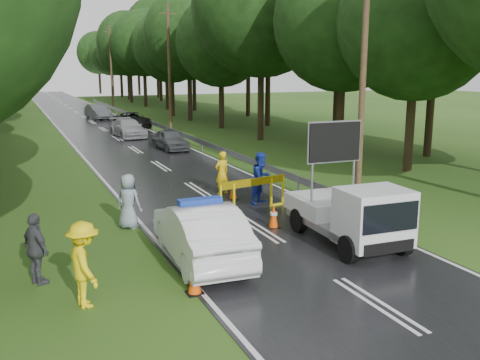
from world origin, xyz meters
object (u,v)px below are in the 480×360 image
queue_car_third (133,120)px  queue_car_first (170,140)px  officer (222,173)px  civilian (261,178)px  queue_car_second (128,128)px  queue_car_fourth (98,112)px  work_truck (352,214)px  police_sedan (200,232)px  barrier (253,186)px

queue_car_third → queue_car_first: bearing=-100.0°
officer → civilian: bearing=97.1°
queue_car_second → queue_car_fourth: queue_car_fourth is taller
work_truck → queue_car_fourth: bearing=93.5°
officer → queue_car_first: bearing=-111.7°
police_sedan → queue_car_fourth: size_ratio=1.10×
police_sedan → queue_car_second: (3.57, 26.24, -0.13)m
officer → queue_car_first: (1.38, 12.28, -0.25)m
work_truck → queue_car_fourth: work_truck is taller
work_truck → queue_car_third: size_ratio=0.98×
queue_car_first → queue_car_fourth: 21.74m
barrier → officer: officer is taller
queue_car_second → queue_car_third: queue_car_second is taller
barrier → work_truck: bearing=-87.8°
civilian → queue_car_second: size_ratio=0.43×
civilian → queue_car_first: (0.56, 14.28, -0.35)m
barrier → queue_car_fourth: bearing=79.7°
queue_car_fourth → civilian: bearing=-96.8°
work_truck → officer: (-1.13, 7.42, -0.06)m
queue_car_third → queue_car_fourth: bearing=92.8°
officer → queue_car_fourth: officer is taller
queue_car_fourth → queue_car_third: bearing=-87.1°
officer → queue_car_second: bearing=-106.0°
work_truck → officer: work_truck is taller
officer → queue_car_first: size_ratio=0.47×
police_sedan → queue_car_first: 19.71m
civilian → queue_car_second: bearing=61.7°
queue_car_fourth → queue_car_second: bearing=-97.9°
police_sedan → civilian: 6.39m
barrier → queue_car_third: (1.80, 28.14, -0.26)m
officer → queue_car_third: bearing=-109.6°
officer → queue_car_second: size_ratio=0.39×
civilian → queue_car_first: civilian is taller
civilian → queue_car_fourth: (-0.48, 35.99, -0.26)m
barrier → officer: (-0.12, 2.75, -0.01)m
work_truck → civilian: bearing=95.7°
officer → queue_car_fourth: bearing=-105.8°
barrier → queue_car_first: queue_car_first is taller
barrier → queue_car_fourth: queue_car_fourth is taller
work_truck → queue_car_second: (-0.89, 26.81, -0.29)m
civilian → queue_car_second: civilian is taller
police_sedan → queue_car_fourth: 41.01m
barrier → queue_car_second: bearing=79.8°
work_truck → barrier: 4.78m
police_sedan → queue_car_second: 26.48m
queue_car_first → civilian: bearing=-95.4°
work_truck → officer: bearing=101.1°
police_sedan → queue_car_first: (4.71, 19.13, -0.15)m
officer → work_truck: bearing=83.4°
queue_car_fourth → barrier: bearing=-97.9°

